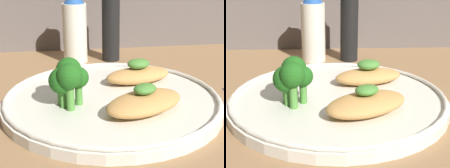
# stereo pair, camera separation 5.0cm
# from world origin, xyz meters

# --- Properties ---
(ground_plane) EXTENTS (1.80, 1.80, 0.01)m
(ground_plane) POSITION_xyz_m (0.00, 0.00, -0.01)
(ground_plane) COLOR #936D47
(plate) EXTENTS (0.32, 0.32, 0.02)m
(plate) POSITION_xyz_m (0.00, 0.00, 0.01)
(plate) COLOR silver
(plate) RESTS_ON ground_plane
(grilled_meat_front) EXTENTS (0.13, 0.11, 0.04)m
(grilled_meat_front) POSITION_xyz_m (0.03, -0.06, 0.03)
(grilled_meat_front) COLOR tan
(grilled_meat_front) RESTS_ON plate
(grilled_meat_middle) EXTENTS (0.12, 0.08, 0.04)m
(grilled_meat_middle) POSITION_xyz_m (0.05, 0.06, 0.03)
(grilled_meat_middle) COLOR tan
(grilled_meat_middle) RESTS_ON plate
(broccoli_bunch) EXTENTS (0.05, 0.06, 0.07)m
(broccoli_bunch) POSITION_xyz_m (-0.06, -0.02, 0.05)
(broccoli_bunch) COLOR #4C8E38
(broccoli_bunch) RESTS_ON plate
(sauce_bottle) EXTENTS (0.05, 0.05, 0.15)m
(sauce_bottle) POSITION_xyz_m (-0.04, 0.24, 0.07)
(sauce_bottle) COLOR silver
(sauce_bottle) RESTS_ON ground_plane
(pepper_grinder) EXTENTS (0.04, 0.04, 0.16)m
(pepper_grinder) POSITION_xyz_m (0.04, 0.24, 0.07)
(pepper_grinder) COLOR black
(pepper_grinder) RESTS_ON ground_plane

